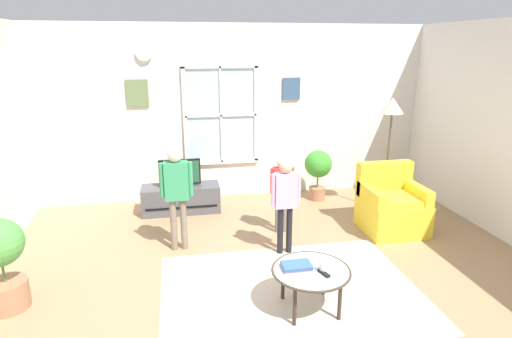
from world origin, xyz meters
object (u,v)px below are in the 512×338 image
(floor_lamp, at_px, (391,117))
(coffee_table, at_px, (311,272))
(tv_stand, at_px, (181,199))
(potted_plant_by_window, at_px, (318,168))
(remote_near_cup, at_px, (303,263))
(person_pink_shirt, at_px, (285,196))
(armchair, at_px, (391,207))
(remote_near_books, at_px, (324,273))
(potted_plant_corner, at_px, (1,259))
(book_stack, at_px, (297,266))
(television, at_px, (180,172))
(person_green_shirt, at_px, (177,187))
(person_red_shirt, at_px, (282,186))
(cup, at_px, (324,267))

(floor_lamp, bearing_deg, coffee_table, -130.30)
(tv_stand, bearing_deg, potted_plant_by_window, 3.42)
(remote_near_cup, bearing_deg, person_pink_shirt, 84.84)
(tv_stand, xyz_separation_m, armchair, (2.73, -1.17, 0.13))
(remote_near_books, xyz_separation_m, remote_near_cup, (-0.13, 0.21, 0.00))
(remote_near_books, distance_m, potted_plant_corner, 2.94)
(tv_stand, xyz_separation_m, floor_lamp, (2.98, -0.49, 1.20))
(tv_stand, relative_size, book_stack, 4.21)
(television, distance_m, person_green_shirt, 1.23)
(remote_near_cup, bearing_deg, tv_stand, 112.94)
(book_stack, relative_size, person_red_shirt, 0.26)
(tv_stand, height_order, book_stack, book_stack)
(book_stack, xyz_separation_m, person_green_shirt, (-1.05, 1.41, 0.36))
(television, xyz_separation_m, remote_near_cup, (1.08, -2.56, -0.19))
(television, distance_m, book_stack, 2.82)
(tv_stand, height_order, remote_near_cup, remote_near_cup)
(coffee_table, relative_size, floor_lamp, 0.44)
(person_red_shirt, bearing_deg, television, 142.87)
(armchair, relative_size, person_pink_shirt, 0.76)
(potted_plant_by_window, bearing_deg, person_red_shirt, -128.37)
(tv_stand, distance_m, potted_plant_corner, 2.71)
(armchair, xyz_separation_m, cup, (-1.50, -1.57, 0.13))
(remote_near_cup, distance_m, potted_plant_by_window, 2.89)
(tv_stand, xyz_separation_m, potted_plant_corner, (-1.65, -2.13, 0.31))
(coffee_table, xyz_separation_m, remote_near_books, (0.09, -0.10, 0.04))
(person_green_shirt, bearing_deg, armchair, 0.99)
(tv_stand, height_order, potted_plant_by_window, potted_plant_by_window)
(book_stack, height_order, person_green_shirt, person_green_shirt)
(coffee_table, bearing_deg, person_red_shirt, 85.00)
(cup, distance_m, potted_plant_corner, 2.95)
(person_pink_shirt, height_order, floor_lamp, floor_lamp)
(book_stack, relative_size, remote_near_cup, 1.91)
(remote_near_books, distance_m, person_red_shirt, 1.82)
(book_stack, xyz_separation_m, person_red_shirt, (0.27, 1.66, 0.21))
(tv_stand, relative_size, armchair, 1.29)
(cup, bearing_deg, remote_near_books, -113.19)
(tv_stand, bearing_deg, person_green_shirt, -92.25)
(cup, height_order, person_red_shirt, person_red_shirt)
(television, height_order, person_red_shirt, person_red_shirt)
(coffee_table, xyz_separation_m, person_green_shirt, (-1.18, 1.46, 0.41))
(potted_plant_corner, bearing_deg, armchair, 12.39)
(coffee_table, height_order, floor_lamp, floor_lamp)
(coffee_table, relative_size, book_stack, 2.74)
(cup, relative_size, person_red_shirt, 0.08)
(armchair, relative_size, person_green_shirt, 0.69)
(floor_lamp, bearing_deg, remote_near_cup, -132.52)
(person_red_shirt, bearing_deg, potted_plant_by_window, 51.63)
(potted_plant_by_window, bearing_deg, person_pink_shirt, -120.13)
(tv_stand, relative_size, remote_near_cup, 8.04)
(person_pink_shirt, height_order, person_green_shirt, person_green_shirt)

